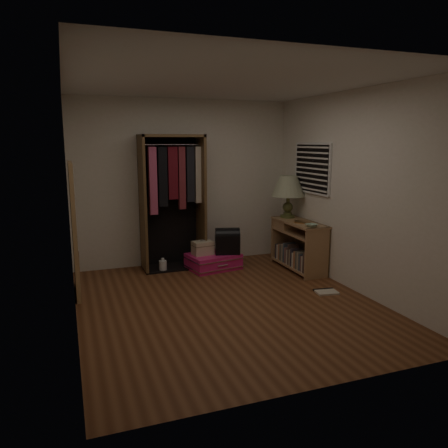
# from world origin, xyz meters

# --- Properties ---
(ground) EXTENTS (4.00, 4.00, 0.00)m
(ground) POSITION_xyz_m (0.00, 0.00, 0.00)
(ground) COLOR brown
(ground) RESTS_ON ground
(room_walls) EXTENTS (3.52, 4.02, 2.60)m
(room_walls) POSITION_xyz_m (0.08, 0.04, 1.50)
(room_walls) COLOR silver
(room_walls) RESTS_ON ground
(console_bookshelf) EXTENTS (0.42, 1.12, 0.75)m
(console_bookshelf) POSITION_xyz_m (1.54, 1.04, 0.39)
(console_bookshelf) COLOR #9D734C
(console_bookshelf) RESTS_ON ground
(open_wardrobe) EXTENTS (0.95, 0.50, 2.05)m
(open_wardrobe) POSITION_xyz_m (-0.24, 1.77, 1.21)
(open_wardrobe) COLOR brown
(open_wardrobe) RESTS_ON ground
(floor_mirror) EXTENTS (0.06, 0.80, 1.70)m
(floor_mirror) POSITION_xyz_m (-1.70, 1.00, 0.85)
(floor_mirror) COLOR #A67F50
(floor_mirror) RESTS_ON ground
(pink_suitcase) EXTENTS (0.87, 0.70, 0.24)m
(pink_suitcase) POSITION_xyz_m (0.31, 1.47, 0.12)
(pink_suitcase) COLOR #D41968
(pink_suitcase) RESTS_ON ground
(train_case) EXTENTS (0.33, 0.25, 0.22)m
(train_case) POSITION_xyz_m (0.15, 1.48, 0.34)
(train_case) COLOR #BCAD8F
(train_case) RESTS_ON pink_suitcase
(black_bag) EXTENTS (0.42, 0.33, 0.41)m
(black_bag) POSITION_xyz_m (0.53, 1.42, 0.45)
(black_bag) COLOR black
(black_bag) RESTS_ON pink_suitcase
(table_lamp) EXTENTS (0.61, 0.61, 0.67)m
(table_lamp) POSITION_xyz_m (1.54, 1.38, 1.24)
(table_lamp) COLOR #484F26
(table_lamp) RESTS_ON console_bookshelf
(brass_tray) EXTENTS (0.29, 0.29, 0.01)m
(brass_tray) POSITION_xyz_m (1.54, 0.92, 0.76)
(brass_tray) COLOR #B27C44
(brass_tray) RESTS_ON console_bookshelf
(ceramic_bowl) EXTENTS (0.21, 0.21, 0.04)m
(ceramic_bowl) POSITION_xyz_m (1.49, 0.57, 0.77)
(ceramic_bowl) COLOR #97B69B
(ceramic_bowl) RESTS_ON console_bookshelf
(white_jug) EXTENTS (0.13, 0.13, 0.20)m
(white_jug) POSITION_xyz_m (-0.46, 1.60, 0.09)
(white_jug) COLOR white
(white_jug) RESTS_ON ground
(floor_book) EXTENTS (0.31, 0.26, 0.03)m
(floor_book) POSITION_xyz_m (1.35, -0.07, 0.01)
(floor_book) COLOR beige
(floor_book) RESTS_ON ground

